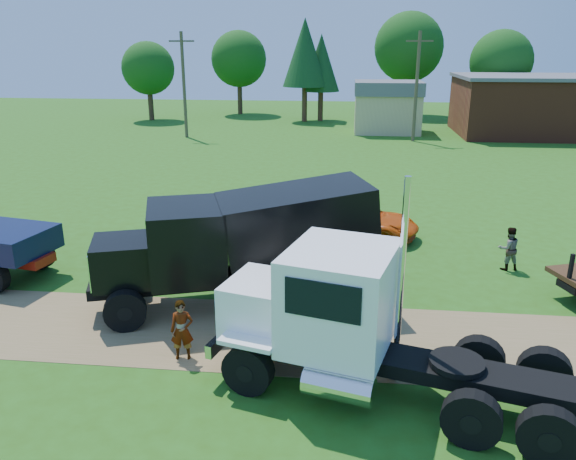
# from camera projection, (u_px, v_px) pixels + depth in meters

# --- Properties ---
(ground) EXTENTS (140.00, 140.00, 0.00)m
(ground) POSITION_uv_depth(u_px,v_px,m) (325.00, 338.00, 15.99)
(ground) COLOR #2B5612
(ground) RESTS_ON ground
(dirt_track) EXTENTS (120.00, 4.20, 0.01)m
(dirt_track) POSITION_uv_depth(u_px,v_px,m) (325.00, 338.00, 15.99)
(dirt_track) COLOR olive
(dirt_track) RESTS_ON ground
(white_semi_tractor) EXTENTS (8.78, 4.82, 5.19)m
(white_semi_tractor) POSITION_uv_depth(u_px,v_px,m) (343.00, 319.00, 13.29)
(white_semi_tractor) COLOR black
(white_semi_tractor) RESTS_ON ground
(black_dump_truck) EXTENTS (9.05, 5.21, 3.86)m
(black_dump_truck) POSITION_uv_depth(u_px,v_px,m) (246.00, 240.00, 17.60)
(black_dump_truck) COLOR black
(black_dump_truck) RESTS_ON ground
(orange_pickup) EXTENTS (5.57, 3.94, 1.41)m
(orange_pickup) POSITION_uv_depth(u_px,v_px,m) (359.00, 220.00, 24.30)
(orange_pickup) COLOR #D54F0A
(orange_pickup) RESTS_ON ground
(spectator_a) EXTENTS (0.66, 0.49, 1.66)m
(spectator_a) POSITION_uv_depth(u_px,v_px,m) (182.00, 330.00, 14.70)
(spectator_a) COLOR #999999
(spectator_a) RESTS_ON ground
(spectator_b) EXTENTS (0.90, 0.77, 1.64)m
(spectator_b) POSITION_uv_depth(u_px,v_px,m) (509.00, 248.00, 20.60)
(spectator_b) COLOR #999999
(spectator_b) RESTS_ON ground
(brick_building) EXTENTS (15.40, 10.40, 5.30)m
(brick_building) POSITION_uv_depth(u_px,v_px,m) (543.00, 105.00, 51.06)
(brick_building) COLOR brown
(brick_building) RESTS_ON ground
(tan_shed) EXTENTS (6.20, 5.40, 4.70)m
(tan_shed) POSITION_uv_depth(u_px,v_px,m) (387.00, 106.00, 52.56)
(tan_shed) COLOR tan
(tan_shed) RESTS_ON ground
(utility_poles) EXTENTS (42.20, 0.28, 9.00)m
(utility_poles) POSITION_uv_depth(u_px,v_px,m) (417.00, 85.00, 46.92)
(utility_poles) COLOR #4C412B
(utility_poles) RESTS_ON ground
(tree_row) EXTENTS (53.89, 14.51, 11.51)m
(tree_row) POSITION_uv_depth(u_px,v_px,m) (386.00, 57.00, 60.46)
(tree_row) COLOR #3C2818
(tree_row) RESTS_ON ground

